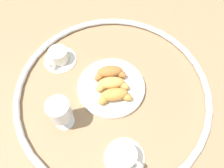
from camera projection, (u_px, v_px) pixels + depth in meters
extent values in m
plane|color=#997551|center=(113.00, 92.00, 0.84)|extent=(2.20, 2.20, 0.00)
torus|color=silver|center=(113.00, 90.00, 0.83)|extent=(0.75, 0.75, 0.02)
cylinder|color=silver|center=(112.00, 87.00, 0.84)|extent=(0.26, 0.26, 0.01)
torus|color=silver|center=(112.00, 86.00, 0.84)|extent=(0.26, 0.26, 0.01)
ellipsoid|color=#AD6B33|center=(110.00, 72.00, 0.84)|extent=(0.11, 0.07, 0.04)
ellipsoid|color=#AD6B33|center=(99.00, 77.00, 0.84)|extent=(0.05, 0.04, 0.03)
ellipsoid|color=#AD6B33|center=(121.00, 74.00, 0.84)|extent=(0.05, 0.05, 0.03)
ellipsoid|color=#D6994C|center=(112.00, 83.00, 0.82)|extent=(0.11, 0.07, 0.04)
ellipsoid|color=#D6994C|center=(101.00, 88.00, 0.81)|extent=(0.05, 0.04, 0.03)
ellipsoid|color=#D6994C|center=(124.00, 86.00, 0.82)|extent=(0.05, 0.05, 0.03)
ellipsoid|color=#CC893D|center=(114.00, 94.00, 0.79)|extent=(0.11, 0.07, 0.04)
ellipsoid|color=#CC893D|center=(103.00, 100.00, 0.79)|extent=(0.05, 0.04, 0.03)
ellipsoid|color=#CC893D|center=(126.00, 97.00, 0.79)|extent=(0.05, 0.05, 0.03)
cylinder|color=silver|center=(124.00, 158.00, 0.72)|extent=(0.14, 0.14, 0.01)
cylinder|color=silver|center=(125.00, 156.00, 0.69)|extent=(0.08, 0.08, 0.05)
cylinder|color=brown|center=(125.00, 155.00, 0.67)|extent=(0.07, 0.07, 0.01)
torus|color=silver|center=(137.00, 164.00, 0.68)|extent=(0.03, 0.04, 0.04)
cylinder|color=silver|center=(60.00, 60.00, 0.91)|extent=(0.14, 0.14, 0.01)
cylinder|color=silver|center=(59.00, 55.00, 0.89)|extent=(0.08, 0.08, 0.05)
cylinder|color=brown|center=(57.00, 52.00, 0.87)|extent=(0.07, 0.07, 0.01)
torus|color=silver|center=(52.00, 63.00, 0.86)|extent=(0.04, 0.03, 0.04)
cylinder|color=white|center=(65.00, 121.00, 0.78)|extent=(0.07, 0.07, 0.01)
cylinder|color=white|center=(64.00, 118.00, 0.75)|extent=(0.01, 0.01, 0.05)
cylinder|color=white|center=(59.00, 110.00, 0.70)|extent=(0.08, 0.08, 0.08)
cylinder|color=gold|center=(60.00, 112.00, 0.71)|extent=(0.07, 0.07, 0.05)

